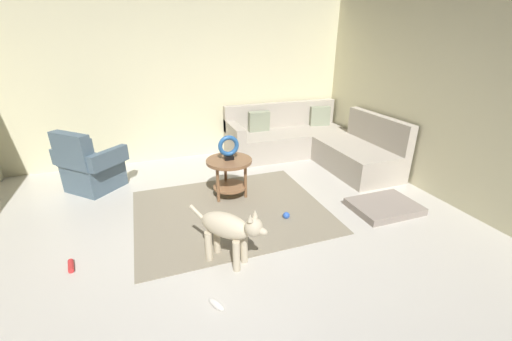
{
  "coord_description": "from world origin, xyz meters",
  "views": [
    {
      "loc": [
        -0.74,
        -2.7,
        2.03
      ],
      "look_at": [
        0.45,
        0.6,
        0.55
      ],
      "focal_mm": 22.5,
      "sensor_mm": 36.0,
      "label": 1
    }
  ],
  "objects_px": {
    "dog_toy_ball": "(286,215)",
    "dog_toy_bone": "(216,304)",
    "dog_toy_rope": "(71,266)",
    "dog": "(229,229)",
    "sectional_couch": "(311,143)",
    "dog_bed_mat": "(384,206)",
    "side_table": "(229,168)",
    "armchair": "(90,168)",
    "torus_sculpture": "(229,147)"
  },
  "relations": [
    {
      "from": "dog_bed_mat",
      "to": "dog_toy_rope",
      "type": "height_order",
      "value": "dog_bed_mat"
    },
    {
      "from": "armchair",
      "to": "dog_bed_mat",
      "type": "height_order",
      "value": "armchair"
    },
    {
      "from": "dog_bed_mat",
      "to": "dog_toy_rope",
      "type": "xyz_separation_m",
      "value": [
        -3.54,
        0.1,
        -0.02
      ]
    },
    {
      "from": "torus_sculpture",
      "to": "dog_toy_rope",
      "type": "bearing_deg",
      "value": -153.53
    },
    {
      "from": "torus_sculpture",
      "to": "dog_bed_mat",
      "type": "xyz_separation_m",
      "value": [
        1.73,
        -1.01,
        -0.67
      ]
    },
    {
      "from": "dog_bed_mat",
      "to": "dog",
      "type": "height_order",
      "value": "dog"
    },
    {
      "from": "side_table",
      "to": "dog_toy_bone",
      "type": "distance_m",
      "value": 1.97
    },
    {
      "from": "dog_bed_mat",
      "to": "armchair",
      "type": "bearing_deg",
      "value": 151.62
    },
    {
      "from": "dog_toy_ball",
      "to": "dog_toy_bone",
      "type": "relative_size",
      "value": 0.46
    },
    {
      "from": "sectional_couch",
      "to": "dog",
      "type": "xyz_separation_m",
      "value": [
        -2.1,
        -2.26,
        0.09
      ]
    },
    {
      "from": "torus_sculpture",
      "to": "dog_toy_ball",
      "type": "xyz_separation_m",
      "value": [
        0.48,
        -0.78,
        -0.67
      ]
    },
    {
      "from": "armchair",
      "to": "dog_toy_rope",
      "type": "bearing_deg",
      "value": -46.83
    },
    {
      "from": "sectional_couch",
      "to": "armchair",
      "type": "xyz_separation_m",
      "value": [
        -3.51,
        -0.05,
        0.03
      ]
    },
    {
      "from": "side_table",
      "to": "armchair",
      "type": "bearing_deg",
      "value": 153.47
    },
    {
      "from": "dog_toy_bone",
      "to": "torus_sculpture",
      "type": "bearing_deg",
      "value": 71.08
    },
    {
      "from": "dog_bed_mat",
      "to": "torus_sculpture",
      "type": "bearing_deg",
      "value": 149.79
    },
    {
      "from": "dog_bed_mat",
      "to": "dog_toy_bone",
      "type": "distance_m",
      "value": 2.5
    },
    {
      "from": "dog",
      "to": "dog_toy_bone",
      "type": "distance_m",
      "value": 0.66
    },
    {
      "from": "armchair",
      "to": "side_table",
      "type": "xyz_separation_m",
      "value": [
        1.77,
        -0.88,
        0.09
      ]
    },
    {
      "from": "dog",
      "to": "dog_toy_ball",
      "type": "bearing_deg",
      "value": 170.7
    },
    {
      "from": "dog_bed_mat",
      "to": "dog",
      "type": "xyz_separation_m",
      "value": [
        -2.1,
        -0.32,
        0.33
      ]
    },
    {
      "from": "dog_toy_ball",
      "to": "dog_toy_bone",
      "type": "distance_m",
      "value": 1.53
    },
    {
      "from": "side_table",
      "to": "dog_bed_mat",
      "type": "xyz_separation_m",
      "value": [
        1.73,
        -1.01,
        -0.37
      ]
    },
    {
      "from": "sectional_couch",
      "to": "dog_toy_ball",
      "type": "height_order",
      "value": "sectional_couch"
    },
    {
      "from": "torus_sculpture",
      "to": "dog_toy_bone",
      "type": "bearing_deg",
      "value": -108.92
    },
    {
      "from": "armchair",
      "to": "side_table",
      "type": "relative_size",
      "value": 1.65
    },
    {
      "from": "dog_toy_ball",
      "to": "dog_toy_rope",
      "type": "height_order",
      "value": "dog_toy_ball"
    },
    {
      "from": "torus_sculpture",
      "to": "sectional_couch",
      "type": "bearing_deg",
      "value": 28.33
    },
    {
      "from": "side_table",
      "to": "dog_toy_bone",
      "type": "relative_size",
      "value": 3.33
    },
    {
      "from": "dog_toy_ball",
      "to": "dog_toy_rope",
      "type": "distance_m",
      "value": 2.3
    },
    {
      "from": "dog",
      "to": "dog_toy_bone",
      "type": "relative_size",
      "value": 3.68
    },
    {
      "from": "armchair",
      "to": "dog",
      "type": "height_order",
      "value": "armchair"
    },
    {
      "from": "dog",
      "to": "dog_toy_ball",
      "type": "xyz_separation_m",
      "value": [
        0.85,
        0.55,
        -0.34
      ]
    },
    {
      "from": "armchair",
      "to": "torus_sculpture",
      "type": "bearing_deg",
      "value": 17.96
    },
    {
      "from": "dog_toy_ball",
      "to": "dog_toy_bone",
      "type": "height_order",
      "value": "dog_toy_ball"
    },
    {
      "from": "torus_sculpture",
      "to": "dog_toy_bone",
      "type": "distance_m",
      "value": 2.05
    },
    {
      "from": "side_table",
      "to": "dog",
      "type": "height_order",
      "value": "dog"
    },
    {
      "from": "dog_bed_mat",
      "to": "dog_toy_bone",
      "type": "height_order",
      "value": "dog_bed_mat"
    },
    {
      "from": "dog_bed_mat",
      "to": "dog",
      "type": "distance_m",
      "value": 2.15
    },
    {
      "from": "sectional_couch",
      "to": "dog_bed_mat",
      "type": "height_order",
      "value": "sectional_couch"
    },
    {
      "from": "dog",
      "to": "dog_toy_rope",
      "type": "height_order",
      "value": "dog"
    },
    {
      "from": "side_table",
      "to": "torus_sculpture",
      "type": "relative_size",
      "value": 1.84
    },
    {
      "from": "torus_sculpture",
      "to": "dog_toy_ball",
      "type": "distance_m",
      "value": 1.14
    },
    {
      "from": "armchair",
      "to": "dog_toy_ball",
      "type": "height_order",
      "value": "armchair"
    },
    {
      "from": "dog_toy_ball",
      "to": "torus_sculpture",
      "type": "bearing_deg",
      "value": 121.61
    },
    {
      "from": "armchair",
      "to": "torus_sculpture",
      "type": "xyz_separation_m",
      "value": [
        1.77,
        -0.88,
        0.39
      ]
    },
    {
      "from": "sectional_couch",
      "to": "dog_toy_rope",
      "type": "height_order",
      "value": "sectional_couch"
    },
    {
      "from": "side_table",
      "to": "dog",
      "type": "relative_size",
      "value": 0.91
    },
    {
      "from": "dog_bed_mat",
      "to": "dog",
      "type": "bearing_deg",
      "value": -171.26
    },
    {
      "from": "sectional_couch",
      "to": "side_table",
      "type": "height_order",
      "value": "sectional_couch"
    }
  ]
}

